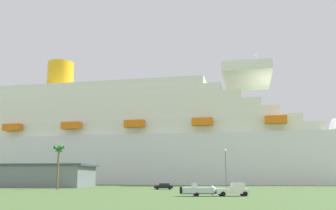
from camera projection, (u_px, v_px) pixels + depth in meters
ground_plane at (168, 187)px, 119.98m from camera, size 600.00×600.00×0.00m
cruise_ship at (113, 142)px, 173.53m from camera, size 235.99×50.79×61.80m
terminal_building at (10, 176)px, 120.35m from camera, size 52.02×21.39×6.94m
pickup_truck at (234, 190)px, 65.17m from camera, size 5.91×3.24×2.20m
small_boat_on_trailer at (201, 190)px, 64.65m from camera, size 7.28×3.20×2.15m
palm_tree at (59, 153)px, 99.12m from camera, size 3.13×3.15×11.17m
street_lamp at (226, 164)px, 87.96m from camera, size 0.56×0.56×9.44m
parked_car_red_hatchback at (13, 185)px, 112.79m from camera, size 4.56×2.20×1.58m
parked_car_black_coupe at (164, 186)px, 96.63m from camera, size 4.88×2.42×1.58m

